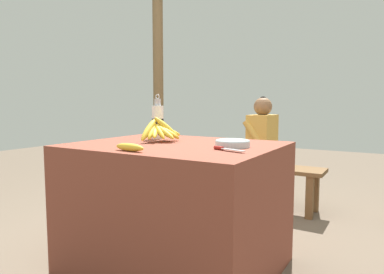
{
  "coord_description": "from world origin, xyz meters",
  "views": [
    {
      "loc": [
        1.12,
        -1.68,
        0.99
      ],
      "look_at": [
        0.08,
        0.05,
        0.8
      ],
      "focal_mm": 32.0,
      "sensor_mm": 36.0,
      "label": 1
    }
  ],
  "objects_px": {
    "wooden_bench": "(251,171)",
    "seated_vendor": "(257,145)",
    "support_post_near": "(158,94)",
    "serving_bowl": "(233,143)",
    "banana_bunch_ripe": "(160,130)",
    "knife": "(224,149)",
    "loose_banana_front": "(130,147)",
    "banana_bunch_green": "(219,155)",
    "water_bottle": "(158,121)"
  },
  "relations": [
    {
      "from": "loose_banana_front",
      "to": "banana_bunch_green",
      "type": "bearing_deg",
      "value": 102.45
    },
    {
      "from": "wooden_bench",
      "to": "seated_vendor",
      "type": "bearing_deg",
      "value": -23.34
    },
    {
      "from": "wooden_bench",
      "to": "loose_banana_front",
      "type": "bearing_deg",
      "value": -88.29
    },
    {
      "from": "banana_bunch_ripe",
      "to": "water_bottle",
      "type": "xyz_separation_m",
      "value": [
        -0.13,
        0.14,
        0.05
      ]
    },
    {
      "from": "serving_bowl",
      "to": "wooden_bench",
      "type": "height_order",
      "value": "serving_bowl"
    },
    {
      "from": "knife",
      "to": "wooden_bench",
      "type": "bearing_deg",
      "value": 123.12
    },
    {
      "from": "serving_bowl",
      "to": "banana_bunch_ripe",
      "type": "bearing_deg",
      "value": 178.69
    },
    {
      "from": "banana_bunch_ripe",
      "to": "wooden_bench",
      "type": "bearing_deg",
      "value": 87.01
    },
    {
      "from": "loose_banana_front",
      "to": "banana_bunch_green",
      "type": "height_order",
      "value": "loose_banana_front"
    },
    {
      "from": "banana_bunch_ripe",
      "to": "serving_bowl",
      "type": "relative_size",
      "value": 1.71
    },
    {
      "from": "serving_bowl",
      "to": "loose_banana_front",
      "type": "bearing_deg",
      "value": -131.65
    },
    {
      "from": "serving_bowl",
      "to": "seated_vendor",
      "type": "bearing_deg",
      "value": 104.55
    },
    {
      "from": "serving_bowl",
      "to": "banana_bunch_green",
      "type": "xyz_separation_m",
      "value": [
        -0.77,
        1.4,
        -0.31
      ]
    },
    {
      "from": "banana_bunch_ripe",
      "to": "support_post_near",
      "type": "relative_size",
      "value": 0.15
    },
    {
      "from": "serving_bowl",
      "to": "wooden_bench",
      "type": "relative_size",
      "value": 0.14
    },
    {
      "from": "banana_bunch_ripe",
      "to": "support_post_near",
      "type": "xyz_separation_m",
      "value": [
        -1.15,
        1.53,
        0.28
      ]
    },
    {
      "from": "seated_vendor",
      "to": "banana_bunch_green",
      "type": "relative_size",
      "value": 3.67
    },
    {
      "from": "seated_vendor",
      "to": "support_post_near",
      "type": "distance_m",
      "value": 1.4
    },
    {
      "from": "loose_banana_front",
      "to": "support_post_near",
      "type": "xyz_separation_m",
      "value": [
        -1.27,
        1.96,
        0.33
      ]
    },
    {
      "from": "serving_bowl",
      "to": "wooden_bench",
      "type": "xyz_separation_m",
      "value": [
        -0.43,
        1.39,
        -0.44
      ]
    },
    {
      "from": "seated_vendor",
      "to": "support_post_near",
      "type": "xyz_separation_m",
      "value": [
        -1.29,
        0.18,
        0.5
      ]
    },
    {
      "from": "banana_bunch_ripe",
      "to": "serving_bowl",
      "type": "bearing_deg",
      "value": -1.31
    },
    {
      "from": "water_bottle",
      "to": "support_post_near",
      "type": "height_order",
      "value": "support_post_near"
    },
    {
      "from": "wooden_bench",
      "to": "support_post_near",
      "type": "xyz_separation_m",
      "value": [
        -1.22,
        0.15,
        0.76
      ]
    },
    {
      "from": "serving_bowl",
      "to": "knife",
      "type": "distance_m",
      "value": 0.16
    },
    {
      "from": "water_bottle",
      "to": "knife",
      "type": "xyz_separation_m",
      "value": [
        0.65,
        -0.31,
        -0.11
      ]
    },
    {
      "from": "serving_bowl",
      "to": "wooden_bench",
      "type": "distance_m",
      "value": 1.52
    },
    {
      "from": "banana_bunch_ripe",
      "to": "support_post_near",
      "type": "bearing_deg",
      "value": 126.79
    },
    {
      "from": "knife",
      "to": "wooden_bench",
      "type": "relative_size",
      "value": 0.14
    },
    {
      "from": "loose_banana_front",
      "to": "knife",
      "type": "bearing_deg",
      "value": 33.26
    },
    {
      "from": "water_bottle",
      "to": "seated_vendor",
      "type": "xyz_separation_m",
      "value": [
        0.27,
        1.21,
        -0.27
      ]
    },
    {
      "from": "serving_bowl",
      "to": "loose_banana_front",
      "type": "xyz_separation_m",
      "value": [
        -0.37,
        -0.42,
        -0.0
      ]
    },
    {
      "from": "banana_bunch_ripe",
      "to": "wooden_bench",
      "type": "distance_m",
      "value": 1.47
    },
    {
      "from": "support_post_near",
      "to": "serving_bowl",
      "type": "bearing_deg",
      "value": -43.18
    },
    {
      "from": "water_bottle",
      "to": "banana_bunch_green",
      "type": "bearing_deg",
      "value": 96.86
    },
    {
      "from": "serving_bowl",
      "to": "water_bottle",
      "type": "height_order",
      "value": "water_bottle"
    },
    {
      "from": "water_bottle",
      "to": "knife",
      "type": "height_order",
      "value": "water_bottle"
    },
    {
      "from": "water_bottle",
      "to": "support_post_near",
      "type": "bearing_deg",
      "value": 126.32
    },
    {
      "from": "knife",
      "to": "wooden_bench",
      "type": "xyz_separation_m",
      "value": [
        -0.45,
        1.55,
        -0.43
      ]
    },
    {
      "from": "knife",
      "to": "banana_bunch_ripe",
      "type": "bearing_deg",
      "value": 179.02
    },
    {
      "from": "knife",
      "to": "wooden_bench",
      "type": "distance_m",
      "value": 1.67
    },
    {
      "from": "loose_banana_front",
      "to": "seated_vendor",
      "type": "distance_m",
      "value": 1.79
    },
    {
      "from": "banana_bunch_ripe",
      "to": "wooden_bench",
      "type": "relative_size",
      "value": 0.24
    },
    {
      "from": "knife",
      "to": "loose_banana_front",
      "type": "bearing_deg",
      "value": -129.92
    },
    {
      "from": "banana_bunch_green",
      "to": "support_post_near",
      "type": "bearing_deg",
      "value": 170.53
    },
    {
      "from": "serving_bowl",
      "to": "seated_vendor",
      "type": "relative_size",
      "value": 0.18
    },
    {
      "from": "serving_bowl",
      "to": "support_post_near",
      "type": "relative_size",
      "value": 0.09
    },
    {
      "from": "banana_bunch_ripe",
      "to": "seated_vendor",
      "type": "bearing_deg",
      "value": 83.83
    },
    {
      "from": "knife",
      "to": "support_post_near",
      "type": "distance_m",
      "value": 2.41
    },
    {
      "from": "loose_banana_front",
      "to": "wooden_bench",
      "type": "distance_m",
      "value": 1.87
    }
  ]
}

